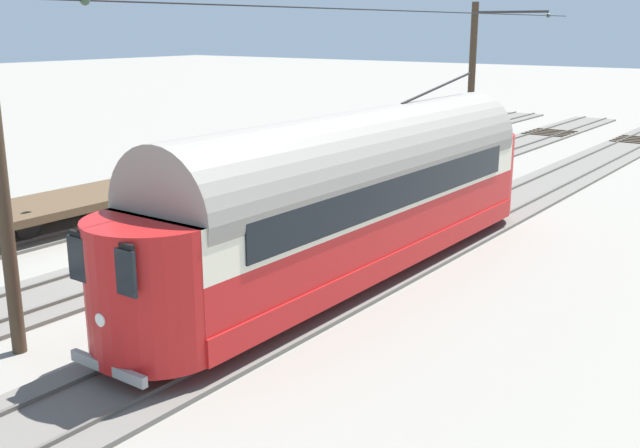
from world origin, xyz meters
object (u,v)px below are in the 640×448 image
(catenary_pole_foreground, at_px, (473,91))
(flatcar_adjacent, at_px, (137,187))
(vintage_streetcar, at_px, (359,192))
(track_end_bumper, at_px, (430,165))
(catenary_pole_mid_near, at_px, (2,165))

(catenary_pole_foreground, bearing_deg, flatcar_adjacent, 56.71)
(vintage_streetcar, distance_m, track_end_bumper, 14.67)
(catenary_pole_foreground, xyz_separation_m, track_end_bumper, (2.27, -0.87, -3.40))
(track_end_bumper, bearing_deg, flatcar_adjacent, 67.10)
(catenary_pole_mid_near, relative_size, track_end_bumper, 4.03)
(catenary_pole_foreground, relative_size, track_end_bumper, 4.03)
(flatcar_adjacent, height_order, catenary_pole_mid_near, catenary_pole_mid_near)
(catenary_pole_mid_near, bearing_deg, catenary_pole_foreground, -90.00)
(flatcar_adjacent, height_order, track_end_bumper, flatcar_adjacent)
(catenary_pole_foreground, height_order, catenary_pole_mid_near, same)
(vintage_streetcar, xyz_separation_m, catenary_pole_mid_near, (2.85, 7.84, 1.55))
(track_end_bumper, bearing_deg, vintage_streetcar, 110.64)
(vintage_streetcar, xyz_separation_m, track_end_bumper, (5.13, -13.62, -1.85))
(catenary_pole_mid_near, bearing_deg, flatcar_adjacent, -51.51)
(vintage_streetcar, height_order, catenary_pole_mid_near, catenary_pole_mid_near)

